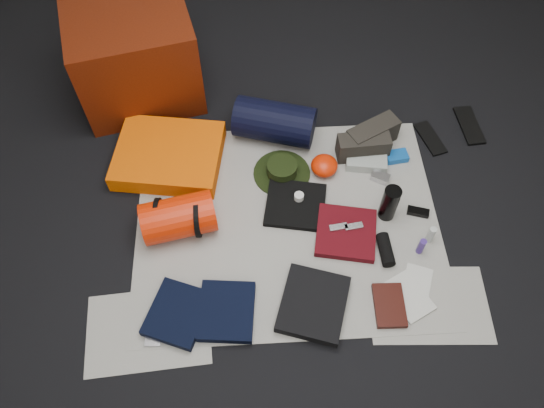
{
  "coord_description": "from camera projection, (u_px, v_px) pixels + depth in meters",
  "views": [
    {
      "loc": [
        -0.16,
        -1.43,
        2.43
      ],
      "look_at": [
        -0.08,
        0.06,
        0.1
      ],
      "focal_mm": 35.0,
      "sensor_mm": 36.0,
      "label": 1
    }
  ],
  "objects": [
    {
      "name": "boonie_crown",
      "position": [
        282.0,
        169.0,
        2.95
      ],
      "size": [
        0.17,
        0.17,
        0.07
      ],
      "primitive_type": "cylinder",
      "color": "black",
      "rests_on": "boonie_brim"
    },
    {
      "name": "red_cabinet",
      "position": [
        136.0,
        58.0,
        3.1
      ],
      "size": [
        0.79,
        0.71,
        0.57
      ],
      "primitive_type": "cube",
      "rotation": [
        0.0,
        0.0,
        0.23
      ],
      "color": "#541606",
      "rests_on": "floor"
    },
    {
      "name": "energy_bar_b",
      "position": [
        354.0,
        226.0,
        2.75
      ],
      "size": [
        0.1,
        0.05,
        0.01
      ],
      "primitive_type": "cube",
      "rotation": [
        0.0,
        0.0,
        0.14
      ],
      "color": "#BAB9BF",
      "rests_on": "red_shirt"
    },
    {
      "name": "black_tshirt",
      "position": [
        295.0,
        205.0,
        2.86
      ],
      "size": [
        0.36,
        0.35,
        0.03
      ],
      "primitive_type": "cube",
      "rotation": [
        0.0,
        0.0,
        -0.18
      ],
      "color": "black",
      "rests_on": "newspaper_mat"
    },
    {
      "name": "paperback_book",
      "position": [
        389.0,
        305.0,
        2.55
      ],
      "size": [
        0.15,
        0.23,
        0.03
      ],
      "primitive_type": "cube",
      "rotation": [
        0.0,
        0.0,
        -0.03
      ],
      "color": "black",
      "rests_on": "newspaper_mat"
    },
    {
      "name": "key_cluster",
      "position": [
        153.0,
        339.0,
        2.47
      ],
      "size": [
        0.08,
        0.08,
        0.01
      ],
      "primitive_type": "cube",
      "rotation": [
        0.0,
        0.0,
        -0.02
      ],
      "color": "#BAB9BF",
      "rests_on": "newspaper_mat"
    },
    {
      "name": "water_bottle",
      "position": [
        390.0,
        203.0,
        2.75
      ],
      "size": [
        0.1,
        0.1,
        0.22
      ],
      "primitive_type": "cylinder",
      "rotation": [
        0.0,
        0.0,
        -0.11
      ],
      "color": "black",
      "rests_on": "newspaper_mat"
    },
    {
      "name": "flip_flop_left",
      "position": [
        430.0,
        138.0,
        3.13
      ],
      "size": [
        0.16,
        0.27,
        0.01
      ],
      "primitive_type": "cube",
      "rotation": [
        0.0,
        0.0,
        0.29
      ],
      "color": "black",
      "rests_on": "floor"
    },
    {
      "name": "speaker",
      "position": [
        386.0,
        250.0,
        2.69
      ],
      "size": [
        0.08,
        0.18,
        0.07
      ],
      "primitive_type": "cylinder",
      "rotation": [
        1.57,
        0.0,
        0.05
      ],
      "color": "black",
      "rests_on": "newspaper_mat"
    },
    {
      "name": "first_aid_pouch",
      "position": [
        366.0,
        158.0,
        3.01
      ],
      "size": [
        0.25,
        0.2,
        0.06
      ],
      "primitive_type": "cube",
      "rotation": [
        0.0,
        0.0,
        -0.15
      ],
      "color": "#929991",
      "rests_on": "newspaper_mat"
    },
    {
      "name": "energy_bar_a",
      "position": [
        338.0,
        227.0,
        2.75
      ],
      "size": [
        0.1,
        0.05,
        0.01
      ],
      "primitive_type": "cube",
      "rotation": [
        0.0,
        0.0,
        0.14
      ],
      "color": "#BAB9BF",
      "rests_on": "red_shirt"
    },
    {
      "name": "sunglasses",
      "position": [
        418.0,
        212.0,
        2.84
      ],
      "size": [
        0.12,
        0.08,
        0.03
      ],
      "primitive_type": "cube",
      "rotation": [
        0.0,
        0.0,
        -0.3
      ],
      "color": "black",
      "rests_on": "newspaper_mat"
    },
    {
      "name": "map_printout",
      "position": [
        418.0,
        281.0,
        2.63
      ],
      "size": [
        0.18,
        0.2,
        0.01
      ],
      "primitive_type": "cube",
      "rotation": [
        0.0,
        0.0,
        -0.37
      ],
      "color": "#BBBAB2",
      "rests_on": "newspaper_mat"
    },
    {
      "name": "newspaper_sheet_front_left",
      "position": [
        148.0,
        329.0,
        2.5
      ],
      "size": [
        0.61,
        0.44,
        0.0
      ],
      "primitive_type": "cube",
      "rotation": [
        0.0,
        0.0,
        0.07
      ],
      "color": "#B5B3A7",
      "rests_on": "floor"
    },
    {
      "name": "newspaper_mat",
      "position": [
        288.0,
        222.0,
        2.82
      ],
      "size": [
        1.6,
        1.3,
        0.01
      ],
      "primitive_type": "cube",
      "color": "#B5B3A7",
      "rests_on": "floor"
    },
    {
      "name": "map_booklet",
      "position": [
        408.0,
        296.0,
        2.58
      ],
      "size": [
        0.25,
        0.28,
        0.01
      ],
      "primitive_type": "cube",
      "rotation": [
        0.0,
        0.0,
        0.47
      ],
      "color": "#BBBAB2",
      "rests_on": "newspaper_mat"
    },
    {
      "name": "sack_strap_left",
      "position": [
        159.0,
        219.0,
        2.7
      ],
      "size": [
        0.02,
        0.22,
        0.22
      ],
      "primitive_type": "cylinder",
      "rotation": [
        0.0,
        1.57,
        0.0
      ],
      "color": "black",
      "rests_on": "newspaper_mat"
    },
    {
      "name": "toiletry_clear",
      "position": [
        431.0,
        234.0,
        2.72
      ],
      "size": [
        0.04,
        0.04,
        0.11
      ],
      "primitive_type": "cylinder",
      "rotation": [
        0.0,
        0.0,
        -0.04
      ],
      "color": "#ACB1AD",
      "rests_on": "newspaper_mat"
    },
    {
      "name": "trousers_navy_b",
      "position": [
        227.0,
        311.0,
        2.52
      ],
      "size": [
        0.29,
        0.32,
        0.05
      ],
      "primitive_type": "cube",
      "rotation": [
        0.0,
        0.0,
        -0.1
      ],
      "color": "black",
      "rests_on": "newspaper_mat"
    },
    {
      "name": "trousers_charcoal",
      "position": [
        313.0,
        304.0,
        2.54
      ],
      "size": [
        0.4,
        0.42,
        0.05
      ],
      "primitive_type": "cube",
      "rotation": [
        0.0,
        0.0,
        -0.31
      ],
      "color": "black",
      "rests_on": "newspaper_mat"
    },
    {
      "name": "stuff_sack",
      "position": [
        178.0,
        218.0,
        2.71
      ],
      "size": [
        0.41,
        0.29,
        0.22
      ],
      "primitive_type": "cylinder",
      "rotation": [
        0.0,
        1.57,
        0.2
      ],
      "color": "red",
      "rests_on": "newspaper_mat"
    },
    {
      "name": "orange_stuff_sack",
      "position": [
        324.0,
        166.0,
        2.96
      ],
      "size": [
        0.2,
        0.2,
        0.1
      ],
      "primitive_type": "ellipsoid",
      "rotation": [
        0.0,
        0.0,
        -0.37
      ],
      "color": "red",
      "rests_on": "newspaper_mat"
    },
    {
      "name": "newspaper_sheet_front_right",
      "position": [
        428.0,
        304.0,
        2.57
      ],
      "size": [
        0.6,
        0.43,
        0.0
      ],
      "primitive_type": "cube",
      "rotation": [
        0.0,
        0.0,
        -0.05
      ],
      "color": "#B5B3A7",
      "rests_on": "floor"
    },
    {
      "name": "red_shirt",
      "position": [
        346.0,
        233.0,
        2.76
      ],
      "size": [
        0.36,
        0.36,
        0.04
      ],
      "primitive_type": "cube",
      "rotation": [
        0.0,
        0.0,
        -0.2
      ],
      "color": "#4C080E",
      "rests_on": "newspaper_mat"
    },
    {
      "name": "toiletry_purple",
      "position": [
        421.0,
        246.0,
        2.68
      ],
      "size": [
        0.04,
        0.04,
        0.1
      ],
      "primitive_type": "cylinder",
      "rotation": [
        0.0,
        0.0,
        0.11
      ],
      "color": "#3D2578",
      "rests_on": "newspaper_mat"
    },
    {
      "name": "navy_duffel",
      "position": [
        275.0,
        122.0,
        3.04
      ],
      "size": [
        0.5,
        0.36,
        0.24
      ],
      "primitive_type": "cylinder",
      "rotation": [
        0.0,
        1.57,
        -0.29
      ],
      "color": "black",
      "rests_on": "newspaper_mat"
    },
    {
      "name": "sleeping_pad",
      "position": [
        169.0,
        155.0,
        2.99
      ],
      "size": [
        0.65,
        0.56,
        0.11
      ],
      "primitive_type": "cube",
      "rotation": [
        0.0,
        0.0,
        -0.15
      ],
      "color": "#F45C02",
      "rests_on": "newspaper_mat"
    },
    {
      "name": "boonie_brim",
      "position": [
        282.0,
        173.0,
        2.99
      ],
      "size": [
        0.39,
        0.39,
        0.01
      ],
      "primitive_type": "cylinder",
      "rotation": [
        0.0,
        0.0,
        0.25
      ],
      "color": "black",
      "rests_on": "newspaper_mat"
    },
    {
      "name": "sack_strap_right",
      "position": [
        198.0,
        217.0,
        2.71
      ],
      "size": [
        0.03,
        0.22,
        0.22
      ],
      "primitive_type": "cylinder",
      "rotation": [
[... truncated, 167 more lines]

